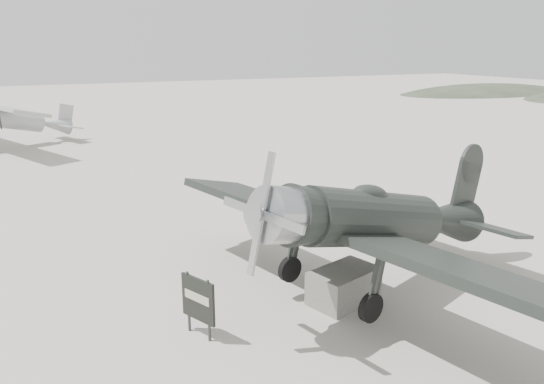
{
  "coord_description": "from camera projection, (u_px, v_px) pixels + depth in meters",
  "views": [
    {
      "loc": [
        -6.27,
        -12.01,
        6.14
      ],
      "look_at": [
        0.89,
        3.03,
        1.5
      ],
      "focal_mm": 35.0,
      "sensor_mm": 36.0,
      "label": 1
    }
  ],
  "objects": [
    {
      "name": "ground",
      "position": [
        290.0,
        274.0,
        14.69
      ],
      "size": [
        160.0,
        160.0,
        0.0
      ],
      "primitive_type": "plane",
      "color": "#9E978C",
      "rests_on": "ground"
    },
    {
      "name": "highwing_monoplane",
      "position": [
        1.0,
        114.0,
        32.06
      ],
      "size": [
        8.61,
        11.58,
        3.35
      ],
      "rotation": [
        0.0,
        0.23,
        0.39
      ],
      "color": "#979A9C",
      "rests_on": "ground"
    },
    {
      "name": "lowwing_monoplane",
      "position": [
        380.0,
        220.0,
        13.0
      ],
      "size": [
        8.47,
        11.69,
        3.76
      ],
      "rotation": [
        0.0,
        0.24,
        0.25
      ],
      "color": "black",
      "rests_on": "ground"
    },
    {
      "name": "hill_northeast",
      "position": [
        486.0,
        93.0,
        70.19
      ],
      "size": [
        32.0,
        16.0,
        5.2
      ],
      "primitive_type": "ellipsoid",
      "color": "#2D3929",
      "rests_on": "ground"
    },
    {
      "name": "sign_board",
      "position": [
        198.0,
        300.0,
        11.37
      ],
      "size": [
        0.46,
        0.92,
        1.41
      ],
      "rotation": [
        0.0,
        0.0,
        0.42
      ],
      "color": "#333333",
      "rests_on": "ground"
    },
    {
      "name": "equipment_block",
      "position": [
        344.0,
        286.0,
        13.03
      ],
      "size": [
        1.91,
        1.49,
        0.84
      ],
      "primitive_type": "cube",
      "rotation": [
        0.0,
        0.0,
        0.29
      ],
      "color": "slate",
      "rests_on": "ground"
    }
  ]
}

